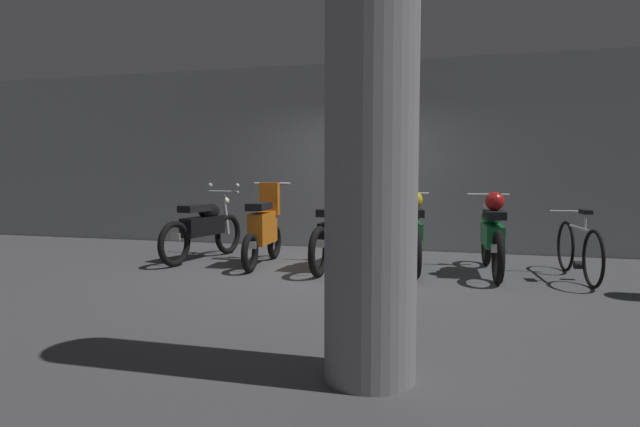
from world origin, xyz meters
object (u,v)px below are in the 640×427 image
bicycle (578,250)px  motorbike_slot_1 (264,228)px  support_pillar (371,133)px  motorbike_slot_0 (204,227)px  motorbike_slot_2 (335,233)px  motorbike_slot_3 (412,231)px  motorbike_slot_4 (492,234)px

bicycle → motorbike_slot_1: bearing=-179.3°
motorbike_slot_1 → support_pillar: (2.20, -3.78, 1.07)m
motorbike_slot_0 → motorbike_slot_2: motorbike_slot_0 is taller
motorbike_slot_0 → motorbike_slot_3: size_ratio=1.00×
motorbike_slot_1 → bicycle: bearing=0.7°
motorbike_slot_0 → bicycle: (5.18, -0.13, -0.13)m
motorbike_slot_2 → bicycle: 3.11m
motorbike_slot_1 → motorbike_slot_3: bearing=5.8°
motorbike_slot_4 → motorbike_slot_0: bearing=179.4°
motorbike_slot_1 → support_pillar: size_ratio=0.53×
bicycle → motorbike_slot_0: bearing=178.6°
motorbike_slot_1 → motorbike_slot_2: 1.05m
motorbike_slot_0 → motorbike_slot_1: 1.05m
motorbike_slot_2 → bicycle: size_ratio=1.13×
motorbike_slot_2 → bicycle: (3.10, 0.04, -0.13)m
motorbike_slot_2 → motorbike_slot_3: size_ratio=1.01×
motorbike_slot_0 → support_pillar: (3.23, -3.96, 1.10)m
support_pillar → motorbike_slot_2: bearing=106.9°
motorbike_slot_2 → motorbike_slot_1: bearing=-179.1°
support_pillar → bicycle: bearing=63.0°
motorbike_slot_0 → motorbike_slot_1: size_ratio=1.15×
motorbike_slot_2 → motorbike_slot_4: size_ratio=1.00×
motorbike_slot_4 → bicycle: size_ratio=1.13×
motorbike_slot_4 → support_pillar: 4.17m
bicycle → support_pillar: bearing=-117.0°
motorbike_slot_4 → motorbike_slot_1: bearing=-177.5°
motorbike_slot_0 → support_pillar: 5.23m
motorbike_slot_2 → support_pillar: support_pillar is taller
motorbike_slot_0 → support_pillar: support_pillar is taller
motorbike_slot_0 → motorbike_slot_4: 4.16m
motorbike_slot_4 → motorbike_slot_3: bearing=175.8°
bicycle → support_pillar: 4.48m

